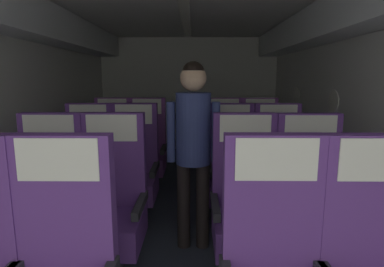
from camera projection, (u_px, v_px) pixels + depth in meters
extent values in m
cube|color=#2D3342|center=(182.00, 223.00, 3.15)|extent=(3.70, 7.04, 0.02)
cube|color=silver|center=(369.00, 112.00, 2.94)|extent=(0.08, 6.64, 2.22)
cube|color=silver|center=(189.00, 94.00, 6.24)|extent=(3.58, 0.06, 2.22)
cube|color=silver|center=(12.00, 12.00, 2.81)|extent=(0.38, 6.37, 0.36)
cube|color=silver|center=(352.00, 12.00, 2.78)|extent=(0.38, 6.37, 0.36)
cylinder|color=white|center=(333.00, 102.00, 3.58)|extent=(0.01, 0.26, 0.26)
cylinder|color=white|center=(297.00, 95.00, 4.89)|extent=(0.01, 0.26, 0.26)
cube|color=#5B3384|center=(66.00, 209.00, 1.52)|extent=(0.47, 0.09, 0.73)
cube|color=silver|center=(57.00, 160.00, 1.42)|extent=(0.38, 0.01, 0.20)
cube|color=#5B3384|center=(369.00, 209.00, 1.51)|extent=(0.47, 0.09, 0.73)
cube|color=silver|center=(381.00, 160.00, 1.42)|extent=(0.38, 0.01, 0.20)
cube|color=#5B3384|center=(272.00, 208.00, 1.52)|extent=(0.47, 0.09, 0.73)
cube|color=silver|center=(277.00, 160.00, 1.43)|extent=(0.38, 0.01, 0.20)
cube|color=#38383D|center=(49.00, 258.00, 2.33)|extent=(0.17, 0.18, 0.22)
cube|color=#5B3384|center=(46.00, 231.00, 2.29)|extent=(0.47, 0.51, 0.22)
cube|color=#5B3384|center=(54.00, 160.00, 2.41)|extent=(0.47, 0.09, 0.73)
cube|color=#28282D|center=(76.00, 205.00, 2.25)|extent=(0.05, 0.43, 0.06)
cube|color=#28282D|center=(13.00, 205.00, 2.26)|extent=(0.05, 0.43, 0.06)
cube|color=silver|center=(49.00, 128.00, 2.32)|extent=(0.38, 0.01, 0.20)
cube|color=#38383D|center=(112.00, 257.00, 2.34)|extent=(0.17, 0.18, 0.22)
cube|color=#5B3384|center=(110.00, 230.00, 2.30)|extent=(0.47, 0.51, 0.22)
cube|color=#5B3384|center=(115.00, 160.00, 2.42)|extent=(0.47, 0.09, 0.73)
cube|color=#28282D|center=(140.00, 205.00, 2.26)|extent=(0.05, 0.43, 0.06)
cube|color=#28282D|center=(78.00, 204.00, 2.27)|extent=(0.05, 0.43, 0.06)
cube|color=silver|center=(112.00, 128.00, 2.33)|extent=(0.38, 0.01, 0.20)
cube|color=#38383D|center=(310.00, 260.00, 2.30)|extent=(0.17, 0.18, 0.22)
cube|color=#5B3384|center=(312.00, 233.00, 2.26)|extent=(0.47, 0.51, 0.22)
cube|color=#5B3384|center=(306.00, 161.00, 2.38)|extent=(0.47, 0.09, 0.73)
cube|color=#28282D|center=(346.00, 207.00, 2.22)|extent=(0.05, 0.43, 0.06)
cube|color=#28282D|center=(282.00, 207.00, 2.23)|extent=(0.05, 0.43, 0.06)
cube|color=silver|center=(311.00, 129.00, 2.29)|extent=(0.38, 0.01, 0.20)
cube|color=#38383D|center=(245.00, 258.00, 2.32)|extent=(0.17, 0.18, 0.22)
cube|color=#5B3384|center=(246.00, 231.00, 2.28)|extent=(0.47, 0.51, 0.22)
cube|color=#5B3384|center=(243.00, 160.00, 2.40)|extent=(0.47, 0.09, 0.73)
cube|color=#28282D|center=(278.00, 206.00, 2.24)|extent=(0.05, 0.43, 0.06)
cube|color=#28282D|center=(215.00, 205.00, 2.25)|extent=(0.05, 0.43, 0.06)
cube|color=silver|center=(245.00, 128.00, 2.31)|extent=(0.38, 0.01, 0.20)
cube|color=#38383D|center=(88.00, 208.00, 3.22)|extent=(0.17, 0.18, 0.22)
cube|color=#5B3384|center=(87.00, 188.00, 3.18)|extent=(0.47, 0.51, 0.22)
cube|color=#5B3384|center=(91.00, 138.00, 3.30)|extent=(0.47, 0.09, 0.73)
cube|color=#28282D|center=(108.00, 169.00, 3.14)|extent=(0.05, 0.43, 0.06)
cube|color=#28282D|center=(63.00, 169.00, 3.15)|extent=(0.05, 0.43, 0.06)
cube|color=silver|center=(88.00, 114.00, 3.21)|extent=(0.38, 0.01, 0.20)
cube|color=#38383D|center=(134.00, 208.00, 3.22)|extent=(0.17, 0.18, 0.22)
cube|color=#5B3384|center=(133.00, 188.00, 3.19)|extent=(0.47, 0.51, 0.22)
cube|color=#5B3384|center=(135.00, 138.00, 3.31)|extent=(0.47, 0.09, 0.73)
cube|color=#28282D|center=(155.00, 169.00, 3.15)|extent=(0.05, 0.43, 0.06)
cube|color=#28282D|center=(110.00, 169.00, 3.15)|extent=(0.05, 0.43, 0.06)
cube|color=silver|center=(134.00, 114.00, 3.22)|extent=(0.38, 0.01, 0.20)
cube|color=#38383D|center=(278.00, 209.00, 3.20)|extent=(0.17, 0.18, 0.22)
cube|color=#5B3384|center=(279.00, 189.00, 3.16)|extent=(0.47, 0.51, 0.22)
cube|color=#5B3384|center=(276.00, 138.00, 3.29)|extent=(0.47, 0.09, 0.73)
cube|color=#28282D|center=(303.00, 170.00, 3.12)|extent=(0.05, 0.43, 0.06)
cube|color=#28282D|center=(257.00, 170.00, 3.13)|extent=(0.05, 0.43, 0.06)
cube|color=silver|center=(279.00, 115.00, 3.19)|extent=(0.38, 0.01, 0.20)
cube|color=#38383D|center=(231.00, 208.00, 3.21)|extent=(0.17, 0.18, 0.22)
cube|color=#5B3384|center=(231.00, 188.00, 3.17)|extent=(0.47, 0.51, 0.22)
cube|color=#5B3384|center=(230.00, 138.00, 3.30)|extent=(0.47, 0.09, 0.73)
cube|color=#28282D|center=(254.00, 169.00, 3.13)|extent=(0.05, 0.43, 0.06)
cube|color=#28282D|center=(209.00, 169.00, 3.14)|extent=(0.05, 0.43, 0.06)
cube|color=silver|center=(231.00, 114.00, 3.20)|extent=(0.38, 0.01, 0.20)
cube|color=#38383D|center=(112.00, 179.00, 4.12)|extent=(0.17, 0.18, 0.22)
cube|color=#753D8E|center=(111.00, 164.00, 4.08)|extent=(0.47, 0.51, 0.22)
cube|color=#753D8E|center=(114.00, 125.00, 4.21)|extent=(0.47, 0.09, 0.73)
cube|color=#28282D|center=(128.00, 149.00, 4.05)|extent=(0.05, 0.43, 0.06)
cube|color=#28282D|center=(93.00, 149.00, 4.05)|extent=(0.05, 0.43, 0.06)
cube|color=silver|center=(112.00, 106.00, 4.12)|extent=(0.38, 0.01, 0.20)
cube|color=#38383D|center=(147.00, 180.00, 4.11)|extent=(0.17, 0.18, 0.22)
cube|color=#753D8E|center=(147.00, 164.00, 4.08)|extent=(0.47, 0.51, 0.22)
cube|color=#753D8E|center=(148.00, 125.00, 4.20)|extent=(0.47, 0.09, 0.73)
cube|color=#28282D|center=(164.00, 149.00, 4.04)|extent=(0.05, 0.43, 0.06)
cube|color=#28282D|center=(129.00, 149.00, 4.04)|extent=(0.05, 0.43, 0.06)
cube|color=silver|center=(147.00, 106.00, 4.11)|extent=(0.38, 0.01, 0.20)
cube|color=#38383D|center=(260.00, 180.00, 4.08)|extent=(0.17, 0.18, 0.22)
cube|color=#753D8E|center=(261.00, 164.00, 4.04)|extent=(0.47, 0.51, 0.22)
cube|color=#753D8E|center=(259.00, 126.00, 4.17)|extent=(0.47, 0.09, 0.73)
cube|color=#28282D|center=(279.00, 149.00, 4.01)|extent=(0.05, 0.43, 0.06)
cube|color=#28282D|center=(243.00, 149.00, 4.01)|extent=(0.05, 0.43, 0.06)
cube|color=silver|center=(260.00, 107.00, 4.07)|extent=(0.38, 0.01, 0.20)
cube|color=#38383D|center=(224.00, 180.00, 4.11)|extent=(0.17, 0.18, 0.22)
cube|color=#753D8E|center=(224.00, 164.00, 4.08)|extent=(0.47, 0.51, 0.22)
cube|color=#753D8E|center=(224.00, 125.00, 4.20)|extent=(0.47, 0.09, 0.73)
cube|color=#28282D|center=(242.00, 149.00, 4.04)|extent=(0.05, 0.43, 0.06)
cube|color=#28282D|center=(207.00, 149.00, 4.04)|extent=(0.05, 0.43, 0.06)
cube|color=silver|center=(224.00, 106.00, 4.11)|extent=(0.38, 0.01, 0.20)
cylinder|color=black|center=(184.00, 205.00, 2.64)|extent=(0.11, 0.11, 0.73)
cylinder|color=black|center=(203.00, 205.00, 2.64)|extent=(0.11, 0.11, 0.73)
cylinder|color=navy|center=(193.00, 129.00, 2.52)|extent=(0.28, 0.28, 0.57)
cylinder|color=navy|center=(171.00, 132.00, 2.53)|extent=(0.07, 0.07, 0.49)
cylinder|color=navy|center=(216.00, 132.00, 2.53)|extent=(0.07, 0.07, 0.49)
sphere|color=tan|center=(193.00, 78.00, 2.45)|extent=(0.21, 0.21, 0.21)
sphere|color=black|center=(193.00, 73.00, 2.45)|extent=(0.18, 0.18, 0.18)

